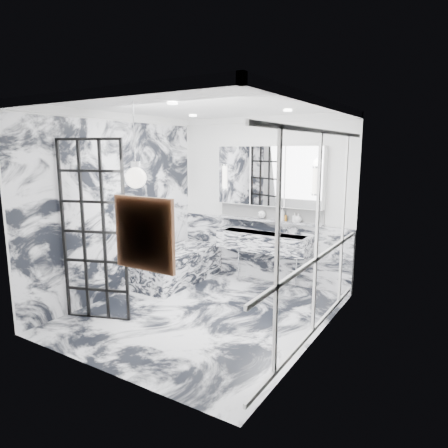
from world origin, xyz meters
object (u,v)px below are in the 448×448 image
Objects in this scene: mirror_cabinet at (269,176)px; bathtub at (177,266)px; trough_sink at (263,242)px; crittall_door at (94,232)px.

mirror_cabinet is 1.15× the size of bathtub.
mirror_cabinet reaches higher than trough_sink.
trough_sink is 1.10m from mirror_cabinet.
trough_sink is at bearing 26.48° from bathtub.
trough_sink is 1.55m from bathtub.
trough_sink is at bearing -90.00° from mirror_cabinet.
bathtub is at bearing 71.46° from crittall_door.
crittall_door is 1.49× the size of trough_sink.
mirror_cabinet reaches higher than bathtub.
bathtub is at bearing -153.52° from trough_sink.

